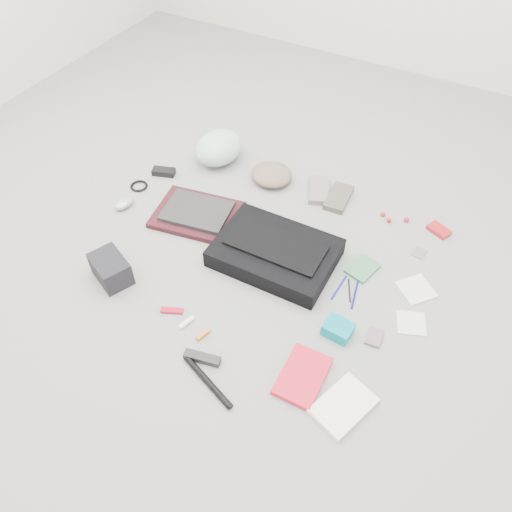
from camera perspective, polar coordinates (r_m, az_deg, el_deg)
The scene contains 33 objects.
ground_plane at distance 2.19m, azimuth 0.00°, elevation -0.88°, with size 4.00×4.00×0.00m, color gray.
messenger_bag at distance 2.18m, azimuth 2.21°, elevation 0.37°, with size 0.51×0.36×0.09m, color black.
bag_flap at distance 2.14m, azimuth 2.24°, elevation 1.25°, with size 0.42×0.19×0.01m, color black.
laptop_sleeve at distance 2.41m, azimuth -6.72°, elevation 4.70°, with size 0.40×0.30×0.03m, color #381118.
laptop at distance 2.39m, azimuth -6.77°, elevation 5.12°, with size 0.31×0.22×0.02m, color black.
bike_helmet at distance 2.70m, azimuth -4.30°, elevation 12.24°, with size 0.22×0.28×0.17m, color silver.
beanie at distance 2.59m, azimuth 1.82°, elevation 9.29°, with size 0.21×0.20×0.07m, color #75624E.
mitten_left at distance 2.54m, azimuth 7.20°, elevation 7.47°, with size 0.10×0.20×0.03m, color gray.
mitten_right at distance 2.51m, azimuth 9.42°, elevation 6.59°, with size 0.10×0.20×0.03m, color #564F46.
power_brick at distance 2.68m, azimuth -10.50°, elevation 9.45°, with size 0.12×0.05×0.03m, color black.
cable_coil at distance 2.63m, azimuth -13.23°, elevation 7.79°, with size 0.09×0.09×0.01m, color black.
mouse at distance 2.52m, azimuth -14.85°, elevation 5.86°, with size 0.07×0.11×0.04m, color #9E9EA1.
camera_bag at distance 2.18m, azimuth -16.26°, elevation -1.44°, with size 0.17×0.12×0.11m, color black.
multitool at distance 2.05m, azimuth -9.59°, elevation -6.17°, with size 0.09×0.03×0.01m, color maroon.
toiletry_tube_white at distance 2.01m, azimuth -7.95°, elevation -7.52°, with size 0.02×0.02×0.07m, color white.
toiletry_tube_orange at distance 1.97m, azimuth -6.07°, elevation -8.91°, with size 0.02×0.02×0.06m, color orange.
u_lock at distance 1.91m, azimuth -6.17°, elevation -11.51°, with size 0.14×0.03×0.03m, color black.
bike_pump at distance 1.86m, azimuth -5.53°, elevation -14.10°, with size 0.02×0.02×0.26m, color black.
book_red at distance 1.87m, azimuth 5.34°, elevation -13.50°, with size 0.15×0.23×0.02m, color red.
book_white at distance 1.84m, azimuth 9.97°, elevation -16.51°, with size 0.15×0.22×0.02m, color white.
notepad at distance 2.21m, azimuth 12.05°, elevation -1.40°, with size 0.10×0.14×0.02m, color #3A754C.
pen_blue at distance 2.13m, azimuth 9.45°, elevation -3.57°, with size 0.01×0.01×0.14m, color #141390.
pen_black at distance 2.13m, azimuth 10.64°, elevation -3.90°, with size 0.01×0.01×0.12m, color black.
pen_navy at distance 2.12m, azimuth 11.22°, elevation -4.39°, with size 0.01×0.01×0.15m, color navy.
accordion_wallet at distance 1.98m, azimuth 9.35°, elevation -8.25°, with size 0.11×0.09×0.05m, color #01899B.
card_deck at distance 2.01m, azimuth 13.35°, elevation -9.02°, with size 0.06×0.08×0.02m, color slate.
napkin_top at distance 2.20m, azimuth 17.83°, elevation -3.66°, with size 0.13×0.13×0.01m, color silver.
napkin_bottom at distance 2.09m, azimuth 17.32°, elevation -7.34°, with size 0.11×0.11×0.01m, color silver.
lollipop_a at distance 2.47m, azimuth 14.32°, elevation 4.68°, with size 0.02×0.02×0.02m, color red.
lollipop_b at distance 2.45m, azimuth 14.96°, elevation 3.94°, with size 0.02×0.02×0.02m, color #C30E06.
lollipop_c at distance 2.47m, azimuth 16.83°, elevation 4.00°, with size 0.02×0.02×0.02m, color #A31527.
altoids_tin at distance 2.47m, azimuth 20.18°, elevation 2.79°, with size 0.10×0.06×0.02m, color #AD1A21.
stamp_sheet at distance 2.35m, azimuth 18.15°, elevation 0.34°, with size 0.05×0.06×0.00m, color slate.
Camera 1 is at (0.69, -1.27, 1.65)m, focal length 35.00 mm.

